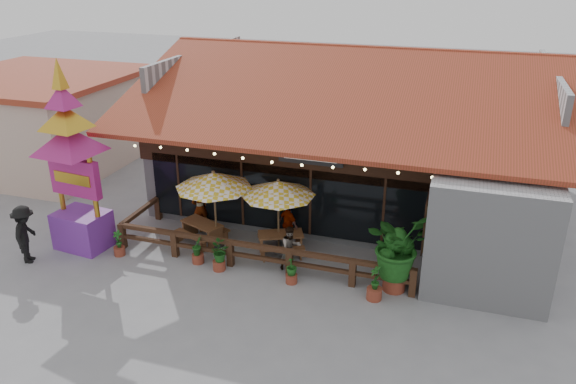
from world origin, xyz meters
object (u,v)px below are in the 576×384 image
(umbrella_right, at_px, (278,189))
(tropical_plant, at_px, (397,247))
(picnic_table_left, at_px, (202,229))
(umbrella_left, at_px, (214,181))
(thai_sign_tower, at_px, (70,145))
(picnic_table_right, at_px, (281,240))
(pedestrian, at_px, (26,234))

(umbrella_right, distance_m, tropical_plant, 4.33)
(picnic_table_left, height_order, tropical_plant, tropical_plant)
(umbrella_left, distance_m, umbrella_right, 2.19)
(thai_sign_tower, bearing_deg, picnic_table_right, 14.00)
(thai_sign_tower, bearing_deg, picnic_table_left, 23.09)
(umbrella_left, distance_m, tropical_plant, 6.39)
(pedestrian, bearing_deg, umbrella_right, -91.74)
(umbrella_left, relative_size, picnic_table_left, 1.69)
(umbrella_left, xyz_separation_m, tropical_plant, (6.24, -0.94, -0.96))
(umbrella_left, height_order, thai_sign_tower, thai_sign_tower)
(picnic_table_left, bearing_deg, pedestrian, -147.83)
(thai_sign_tower, xyz_separation_m, pedestrian, (-1.08, -1.43, -2.68))
(picnic_table_right, xyz_separation_m, pedestrian, (-7.66, -3.07, 0.50))
(umbrella_right, xyz_separation_m, picnic_table_right, (0.10, -0.08, -1.82))
(pedestrian, bearing_deg, tropical_plant, -104.87)
(picnic_table_left, height_order, pedestrian, pedestrian)
(umbrella_left, bearing_deg, thai_sign_tower, -161.34)
(picnic_table_right, xyz_separation_m, tropical_plant, (3.97, -1.13, 0.97))
(tropical_plant, height_order, pedestrian, tropical_plant)
(umbrella_right, xyz_separation_m, pedestrian, (-7.56, -3.15, -1.32))
(picnic_table_left, bearing_deg, tropical_plant, -8.89)
(umbrella_right, bearing_deg, pedestrian, -157.39)
(umbrella_left, relative_size, picnic_table_right, 1.67)
(picnic_table_right, bearing_deg, thai_sign_tower, -166.00)
(picnic_table_right, bearing_deg, pedestrian, -158.15)
(umbrella_left, bearing_deg, umbrella_right, 6.91)
(picnic_table_right, distance_m, tropical_plant, 4.24)
(picnic_table_left, xyz_separation_m, thai_sign_tower, (-3.71, -1.58, 3.18))
(thai_sign_tower, distance_m, pedestrian, 3.22)
(picnic_table_right, relative_size, pedestrian, 0.96)
(umbrella_right, relative_size, tropical_plant, 1.25)
(picnic_table_left, distance_m, tropical_plant, 6.99)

